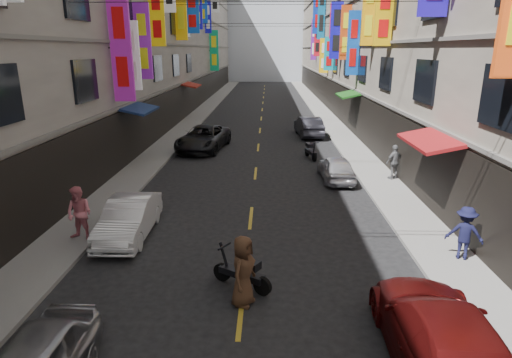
# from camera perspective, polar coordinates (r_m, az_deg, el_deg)

# --- Properties ---
(sidewalk_left) EXTENTS (2.00, 90.00, 0.12)m
(sidewalk_left) POSITION_cam_1_polar(r_m,az_deg,el_deg) (39.88, -8.04, 8.12)
(sidewalk_left) COLOR slate
(sidewalk_left) RESTS_ON ground
(sidewalk_right) EXTENTS (2.00, 90.00, 0.12)m
(sidewalk_right) POSITION_cam_1_polar(r_m,az_deg,el_deg) (39.69, 9.48, 8.01)
(sidewalk_right) COLOR slate
(sidewalk_right) RESTS_ON ground
(building_row_left) EXTENTS (10.14, 90.00, 19.00)m
(building_row_left) POSITION_cam_1_polar(r_m,az_deg,el_deg) (41.00, -17.49, 21.00)
(building_row_left) COLOR gray
(building_row_left) RESTS_ON ground
(building_row_right) EXTENTS (10.14, 90.00, 19.00)m
(building_row_right) POSITION_cam_1_polar(r_m,az_deg,el_deg) (40.65, 19.16, 20.90)
(building_row_right) COLOR #9F9786
(building_row_right) RESTS_ON ground
(haze_block) EXTENTS (18.00, 8.00, 22.00)m
(haze_block) POSITION_cam_1_polar(r_m,az_deg,el_deg) (89.01, 1.29, 20.09)
(haze_block) COLOR silver
(haze_block) RESTS_ON ground
(shop_signage) EXTENTS (14.00, 55.00, 11.60)m
(shop_signage) POSITION_cam_1_polar(r_m,az_deg,el_deg) (32.36, 0.09, 22.31)
(shop_signage) COLOR #0D1CA2
(shop_signage) RESTS_ON ground
(street_awnings) EXTENTS (13.99, 35.20, 0.41)m
(street_awnings) POSITION_cam_1_polar(r_m,az_deg,el_deg) (23.14, -3.08, 9.34)
(street_awnings) COLOR #155120
(street_awnings) RESTS_ON ground
(overhead_cables) EXTENTS (14.00, 38.04, 1.24)m
(overhead_cables) POSITION_cam_1_polar(r_m,az_deg,el_deg) (27.02, 0.33, 22.77)
(overhead_cables) COLOR black
(overhead_cables) RESTS_ON ground
(lane_markings) EXTENTS (0.12, 80.20, 0.01)m
(lane_markings) POSITION_cam_1_polar(r_m,az_deg,el_deg) (36.38, 0.63, 7.35)
(lane_markings) COLOR gold
(lane_markings) RESTS_ON ground
(scooter_crossing) EXTENTS (1.60, 1.05, 1.14)m
(scooter_crossing) POSITION_cam_1_polar(r_m,az_deg,el_deg) (11.44, -1.81, -12.37)
(scooter_crossing) COLOR black
(scooter_crossing) RESTS_ON ground
(scooter_far_right) EXTENTS (0.67, 1.78, 1.14)m
(scooter_far_right) POSITION_cam_1_polar(r_m,az_deg,el_deg) (24.78, 7.29, 3.71)
(scooter_far_right) COLOR black
(scooter_far_right) RESTS_ON ground
(car_left_mid) EXTENTS (1.45, 3.95, 1.29)m
(car_left_mid) POSITION_cam_1_polar(r_m,az_deg,el_deg) (14.91, -16.59, -5.04)
(car_left_mid) COLOR white
(car_left_mid) RESTS_ON ground
(car_left_far) EXTENTS (3.23, 5.62, 1.47)m
(car_left_far) POSITION_cam_1_polar(r_m,az_deg,el_deg) (26.97, -7.01, 5.44)
(car_left_far) COLOR black
(car_left_far) RESTS_ON ground
(car_right_near) EXTENTS (2.21, 5.07, 1.45)m
(car_right_near) POSITION_cam_1_polar(r_m,az_deg,el_deg) (9.46, 23.61, -18.85)
(car_right_near) COLOR #621110
(car_right_near) RESTS_ON ground
(car_right_mid) EXTENTS (1.54, 3.58, 1.21)m
(car_right_mid) POSITION_cam_1_polar(r_m,az_deg,el_deg) (20.77, 10.64, 1.44)
(car_right_mid) COLOR silver
(car_right_mid) RESTS_ON ground
(car_right_far) EXTENTS (1.92, 4.44, 1.42)m
(car_right_far) POSITION_cam_1_polar(r_m,az_deg,el_deg) (31.31, 7.03, 6.98)
(car_right_far) COLOR #292830
(car_right_far) RESTS_ON ground
(pedestrian_lfar) EXTENTS (0.98, 0.79, 1.77)m
(pedestrian_lfar) POSITION_cam_1_polar(r_m,az_deg,el_deg) (14.83, -22.48, -4.28)
(pedestrian_lfar) COLOR #D9737E
(pedestrian_lfar) RESTS_ON sidewalk_left
(pedestrian_rnear) EXTENTS (1.16, 0.88, 1.60)m
(pedestrian_rnear) POSITION_cam_1_polar(r_m,az_deg,el_deg) (13.92, 26.08, -6.48)
(pedestrian_rnear) COLOR black
(pedestrian_rnear) RESTS_ON sidewalk_right
(pedestrian_rfar) EXTENTS (1.11, 0.93, 1.65)m
(pedestrian_rfar) POSITION_cam_1_polar(r_m,az_deg,el_deg) (21.20, 17.98, 2.17)
(pedestrian_rfar) COLOR slate
(pedestrian_rfar) RESTS_ON sidewalk_right
(pedestrian_crossing) EXTENTS (0.88, 1.04, 1.80)m
(pedestrian_crossing) POSITION_cam_1_polar(r_m,az_deg,el_deg) (10.58, -1.74, -12.15)
(pedestrian_crossing) COLOR #482E1C
(pedestrian_crossing) RESTS_ON ground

